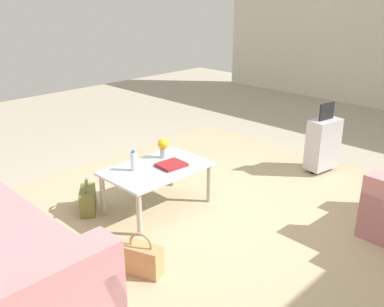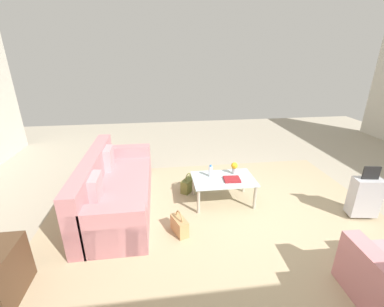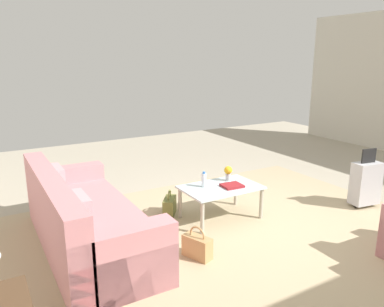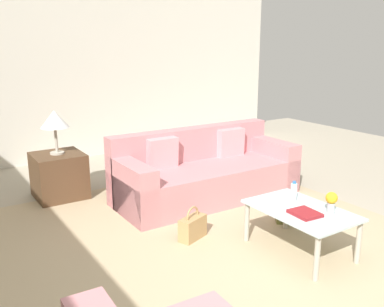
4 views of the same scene
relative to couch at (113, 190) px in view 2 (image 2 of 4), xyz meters
name	(u,v)px [view 2 (image 2 of 4)]	position (x,y,z in m)	size (l,w,h in m)	color
ground_plane	(255,217)	(-2.20, 0.60, -0.30)	(12.00, 12.00, 0.00)	#A89E89
area_rug	(220,228)	(-1.60, 0.80, -0.30)	(5.20, 4.40, 0.01)	tan
couch	(113,190)	(0.00, 0.00, 0.00)	(0.97, 2.40, 0.88)	#C67F84
coffee_table	(223,181)	(-1.80, 0.10, 0.08)	(1.01, 0.66, 0.44)	silver
water_bottle	(210,171)	(-1.60, 0.00, 0.23)	(0.06, 0.06, 0.20)	silver
coffee_table_book	(232,179)	(-1.92, 0.18, 0.15)	(0.26, 0.22, 0.03)	maroon
flower_vase	(234,167)	(-2.02, -0.05, 0.26)	(0.11, 0.11, 0.21)	#B2B7BC
suitcase_silver	(365,196)	(-3.80, 0.80, 0.05)	(0.43, 0.28, 0.85)	#B7B7BC
handbag_tan	(180,225)	(-1.01, 0.82, -0.17)	(0.24, 0.35, 0.36)	tan
handbag_olive	(188,185)	(-1.26, -0.33, -0.17)	(0.30, 0.34, 0.36)	olive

